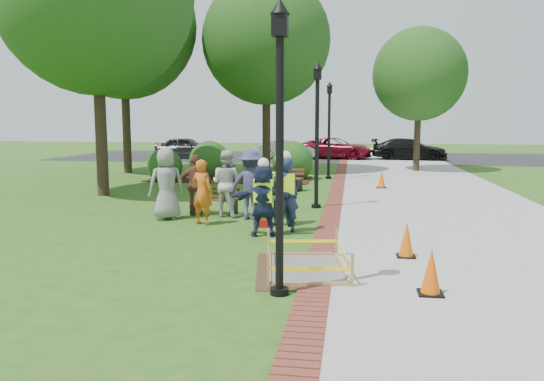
# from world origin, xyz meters

# --- Properties ---
(ground) EXTENTS (100.00, 100.00, 0.00)m
(ground) POSITION_xyz_m (0.00, 0.00, 0.00)
(ground) COLOR #285116
(ground) RESTS_ON ground
(sidewalk) EXTENTS (6.00, 60.00, 0.02)m
(sidewalk) POSITION_xyz_m (5.00, 10.00, 0.01)
(sidewalk) COLOR #9E9E99
(sidewalk) RESTS_ON ground
(brick_edging) EXTENTS (0.50, 60.00, 0.03)m
(brick_edging) POSITION_xyz_m (1.75, 10.00, 0.01)
(brick_edging) COLOR maroon
(brick_edging) RESTS_ON ground
(mulch_bed) EXTENTS (7.00, 3.00, 0.05)m
(mulch_bed) POSITION_xyz_m (-3.00, 12.00, 0.02)
(mulch_bed) COLOR #381E0F
(mulch_bed) RESTS_ON ground
(parking_lot) EXTENTS (36.00, 12.00, 0.01)m
(parking_lot) POSITION_xyz_m (0.00, 27.00, 0.00)
(parking_lot) COLOR black
(parking_lot) RESTS_ON ground
(wet_concrete_pad) EXTENTS (2.04, 2.54, 0.55)m
(wet_concrete_pad) POSITION_xyz_m (1.53, -1.66, 0.23)
(wet_concrete_pad) COLOR #47331E
(wet_concrete_pad) RESTS_ON ground
(bench_near) EXTENTS (1.43, 0.72, 0.74)m
(bench_near) POSITION_xyz_m (-1.46, 3.46, 0.24)
(bench_near) COLOR #542E1C
(bench_near) RESTS_ON ground
(bench_far) EXTENTS (1.60, 0.94, 0.82)m
(bench_far) POSITION_xyz_m (-0.24, 8.80, 0.26)
(bench_far) COLOR #582D1E
(bench_far) RESTS_ON ground
(cone_front) EXTENTS (0.37, 0.37, 0.72)m
(cone_front) POSITION_xyz_m (3.47, -2.71, 0.35)
(cone_front) COLOR black
(cone_front) RESTS_ON ground
(cone_back) EXTENTS (0.35, 0.35, 0.69)m
(cone_back) POSITION_xyz_m (3.33, -0.54, 0.33)
(cone_back) COLOR black
(cone_back) RESTS_ON ground
(cone_far) EXTENTS (0.37, 0.37, 0.73)m
(cone_far) POSITION_xyz_m (3.41, 9.91, 0.35)
(cone_far) COLOR black
(cone_far) RESTS_ON ground
(toolbox) EXTENTS (0.39, 0.25, 0.18)m
(toolbox) POSITION_xyz_m (0.17, 1.92, 0.09)
(toolbox) COLOR maroon
(toolbox) RESTS_ON ground
(lamp_near) EXTENTS (0.28, 0.28, 4.26)m
(lamp_near) POSITION_xyz_m (1.25, -3.00, 2.48)
(lamp_near) COLOR black
(lamp_near) RESTS_ON ground
(lamp_mid) EXTENTS (0.28, 0.28, 4.26)m
(lamp_mid) POSITION_xyz_m (1.25, 5.00, 2.48)
(lamp_mid) COLOR black
(lamp_mid) RESTS_ON ground
(lamp_far) EXTENTS (0.28, 0.28, 4.26)m
(lamp_far) POSITION_xyz_m (1.25, 13.00, 2.48)
(lamp_far) COLOR black
(lamp_far) RESTS_ON ground
(tree_back) EXTENTS (6.24, 6.24, 9.57)m
(tree_back) POSITION_xyz_m (-1.97, 15.62, 6.43)
(tree_back) COLOR #3D2D1E
(tree_back) RESTS_ON ground
(tree_right) EXTENTS (4.66, 4.66, 7.20)m
(tree_right) POSITION_xyz_m (5.54, 17.35, 4.86)
(tree_right) COLOR #3D2D1E
(tree_right) RESTS_ON ground
(tree_far) EXTENTS (7.02, 7.02, 10.60)m
(tree_far) POSITION_xyz_m (-8.71, 14.24, 7.08)
(tree_far) COLOR #3D2D1E
(tree_far) RESTS_ON ground
(shrub_a) EXTENTS (1.50, 1.50, 1.50)m
(shrub_a) POSITION_xyz_m (-5.65, 11.12, 0.00)
(shrub_a) COLOR #144818
(shrub_a) RESTS_ON ground
(shrub_b) EXTENTS (1.81, 1.81, 1.81)m
(shrub_b) POSITION_xyz_m (-3.99, 12.28, 0.00)
(shrub_b) COLOR #144818
(shrub_b) RESTS_ON ground
(shrub_c) EXTENTS (1.06, 1.06, 1.06)m
(shrub_c) POSITION_xyz_m (-1.75, 11.90, 0.00)
(shrub_c) COLOR #144818
(shrub_c) RESTS_ON ground
(shrub_d) EXTENTS (1.81, 1.81, 1.81)m
(shrub_d) POSITION_xyz_m (-0.31, 12.59, 0.00)
(shrub_d) COLOR #144818
(shrub_d) RESTS_ON ground
(shrub_e) EXTENTS (0.89, 0.89, 0.89)m
(shrub_e) POSITION_xyz_m (-3.45, 13.11, 0.00)
(shrub_e) COLOR #144818
(shrub_e) RESTS_ON ground
(casual_person_a) EXTENTS (0.71, 0.64, 1.87)m
(casual_person_a) POSITION_xyz_m (-2.49, 2.56, 0.94)
(casual_person_a) COLOR gray
(casual_person_a) RESTS_ON ground
(casual_person_b) EXTENTS (0.60, 0.49, 1.62)m
(casual_person_b) POSITION_xyz_m (-1.38, 2.03, 0.81)
(casual_person_b) COLOR #D25A18
(casual_person_b) RESTS_ON ground
(casual_person_c) EXTENTS (0.66, 0.54, 1.79)m
(casual_person_c) POSITION_xyz_m (-1.05, 3.23, 0.89)
(casual_person_c) COLOR silver
(casual_person_c) RESTS_ON ground
(casual_person_d) EXTENTS (0.60, 0.46, 1.66)m
(casual_person_d) POSITION_xyz_m (-1.90, 3.25, 0.83)
(casual_person_d) COLOR brown
(casual_person_d) RESTS_ON ground
(casual_person_e) EXTENTS (0.62, 0.43, 1.82)m
(casual_person_e) POSITION_xyz_m (-0.32, 2.91, 0.91)
(casual_person_e) COLOR #3A3964
(casual_person_e) RESTS_ON ground
(hivis_worker_a) EXTENTS (0.53, 0.36, 1.76)m
(hivis_worker_a) POSITION_xyz_m (0.35, 0.95, 0.88)
(hivis_worker_a) COLOR #16213B
(hivis_worker_a) RESTS_ON ground
(hivis_worker_b) EXTENTS (0.65, 0.53, 1.89)m
(hivis_worker_b) POSITION_xyz_m (0.78, 1.41, 0.94)
(hivis_worker_b) COLOR #171A3E
(hivis_worker_b) RESTS_ON ground
(hivis_worker_c) EXTENTS (0.56, 0.39, 1.79)m
(hivis_worker_c) POSITION_xyz_m (0.54, 2.26, 0.89)
(hivis_worker_c) COLOR #161C3B
(hivis_worker_c) RESTS_ON ground
(parked_car_a) EXTENTS (2.13, 4.87, 1.59)m
(parked_car_a) POSITION_xyz_m (-8.96, 24.49, 0.00)
(parked_car_a) COLOR #29292C
(parked_car_a) RESTS_ON ground
(parked_car_b) EXTENTS (1.93, 4.34, 1.41)m
(parked_car_b) POSITION_xyz_m (-2.07, 24.90, 0.00)
(parked_car_b) COLOR #BCBCC1
(parked_car_b) RESTS_ON ground
(parked_car_c) EXTENTS (3.02, 5.06, 1.54)m
(parked_car_c) POSITION_xyz_m (1.12, 25.57, 0.00)
(parked_car_c) COLOR maroon
(parked_car_c) RESTS_ON ground
(parked_car_d) EXTENTS (2.53, 4.89, 1.53)m
(parked_car_d) POSITION_xyz_m (5.98, 25.29, 0.00)
(parked_car_d) COLOR black
(parked_car_d) RESTS_ON ground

